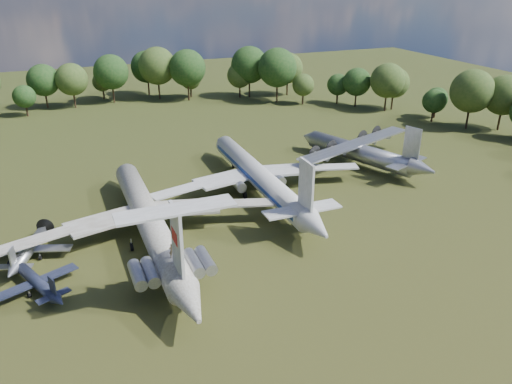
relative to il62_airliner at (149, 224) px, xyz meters
name	(u,v)px	position (x,y,z in m)	size (l,w,h in m)	color
ground	(177,229)	(4.28, 1.64, -2.56)	(300.00, 300.00, 0.00)	#1E3612
il62_airliner	(149,224)	(0.00, 0.00, 0.00)	(40.11, 52.14, 5.11)	#B5B5B1
tu104_jet	(259,180)	(20.74, 9.34, -0.04)	(37.80, 50.40, 5.04)	silver
an12_transport	(359,155)	(44.34, 14.42, -0.33)	(30.31, 33.88, 4.46)	#A7AAAF
small_prop_west	(38,285)	(-14.99, -7.63, -1.54)	(10.19, 13.89, 2.04)	#161A31
small_prop_northwest	(29,252)	(-15.99, 0.92, -1.47)	(10.84, 14.78, 2.17)	#A7A9AF
person_on_il62	(172,251)	(0.06, -14.32, 3.47)	(0.66, 0.44, 1.82)	#94774B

